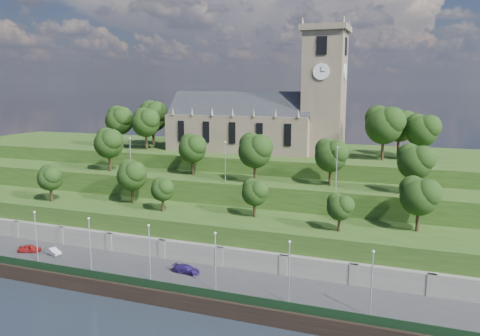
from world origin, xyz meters
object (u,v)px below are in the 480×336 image
at_px(car_middle, 53,251).
at_px(car_right, 186,269).
at_px(car_left, 30,248).
at_px(church, 263,117).

xyz_separation_m(car_middle, car_right, (23.99, 0.67, 0.03)).
distance_m(car_left, car_middle, 4.39).
distance_m(car_middle, car_right, 24.00).
distance_m(car_left, car_right, 28.38).
relative_size(car_middle, car_right, 0.84).
relative_size(car_left, car_middle, 1.07).
bearing_deg(car_left, car_right, -107.28).
bearing_deg(car_right, church, 7.04).
bearing_deg(car_left, church, -54.25).
bearing_deg(church, car_middle, -120.60).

